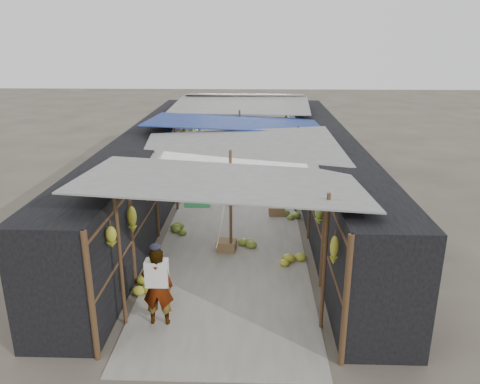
# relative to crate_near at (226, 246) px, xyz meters

# --- Properties ---
(ground) EXTENTS (80.00, 80.00, 0.00)m
(ground) POSITION_rel_crate_near_xyz_m (0.12, -3.14, -0.14)
(ground) COLOR #6B6356
(ground) RESTS_ON ground
(aisle_slab) EXTENTS (3.60, 16.00, 0.02)m
(aisle_slab) POSITION_rel_crate_near_xyz_m (0.12, 3.36, -0.13)
(aisle_slab) COLOR #9E998E
(aisle_slab) RESTS_ON ground
(stall_left) EXTENTS (1.40, 15.00, 2.30)m
(stall_left) POSITION_rel_crate_near_xyz_m (-2.58, 3.36, 1.01)
(stall_left) COLOR black
(stall_left) RESTS_ON ground
(stall_right) EXTENTS (1.40, 15.00, 2.30)m
(stall_right) POSITION_rel_crate_near_xyz_m (2.82, 3.36, 1.01)
(stall_right) COLOR black
(stall_right) RESTS_ON ground
(crate_near) EXTENTS (0.52, 0.44, 0.28)m
(crate_near) POSITION_rel_crate_near_xyz_m (0.00, 0.00, 0.00)
(crate_near) COLOR olive
(crate_near) RESTS_ON ground
(crate_mid) EXTENTS (0.48, 0.39, 0.28)m
(crate_mid) POSITION_rel_crate_near_xyz_m (1.34, 2.49, -0.00)
(crate_mid) COLOR olive
(crate_mid) RESTS_ON ground
(crate_back) EXTENTS (0.49, 0.42, 0.28)m
(crate_back) POSITION_rel_crate_near_xyz_m (-0.36, 6.00, 0.00)
(crate_back) COLOR olive
(crate_back) RESTS_ON ground
(black_basin) EXTENTS (0.59, 0.59, 0.18)m
(black_basin) POSITION_rel_crate_near_xyz_m (1.21, 5.02, -0.05)
(black_basin) COLOR black
(black_basin) RESTS_ON ground
(vendor_elderly) EXTENTS (0.57, 0.38, 1.54)m
(vendor_elderly) POSITION_rel_crate_near_xyz_m (-1.05, -3.10, 0.63)
(vendor_elderly) COLOR white
(vendor_elderly) RESTS_ON ground
(shopper_blue) EXTENTS (0.82, 0.67, 1.58)m
(shopper_blue) POSITION_rel_crate_near_xyz_m (-0.39, 4.96, 0.65)
(shopper_blue) COLOR navy
(shopper_blue) RESTS_ON ground
(vendor_seated) EXTENTS (0.45, 0.63, 0.89)m
(vendor_seated) POSITION_rel_crate_near_xyz_m (1.05, 7.61, 0.30)
(vendor_seated) COLOR #47413D
(vendor_seated) RESTS_ON ground
(market_canopy) EXTENTS (5.62, 15.20, 2.77)m
(market_canopy) POSITION_rel_crate_near_xyz_m (0.15, 3.68, 2.27)
(market_canopy) COLOR brown
(market_canopy) RESTS_ON ground
(hanging_bananas) EXTENTS (3.96, 13.55, 0.77)m
(hanging_bananas) POSITION_rel_crate_near_xyz_m (0.04, 3.12, 1.53)
(hanging_bananas) COLOR #A6A72B
(hanging_bananas) RESTS_ON ground
(floor_bananas) EXTENTS (4.03, 9.43, 0.36)m
(floor_bananas) POSITION_rel_crate_near_xyz_m (0.37, 2.62, 0.01)
(floor_bananas) COLOR olive
(floor_bananas) RESTS_ON ground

